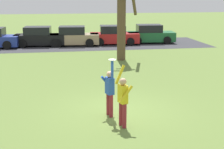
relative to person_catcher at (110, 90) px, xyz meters
name	(u,v)px	position (x,y,z in m)	size (l,w,h in m)	color
ground_plane	(118,111)	(0.39, 0.45, -0.98)	(120.00, 120.00, 0.00)	olive
person_catcher	(110,90)	(0.00, 0.00, 0.00)	(0.49, 0.58, 2.08)	maroon
person_defender	(123,98)	(0.26, -1.04, 0.00)	(0.53, 0.62, 2.04)	maroon
frisbee_disc	(112,60)	(0.05, -0.22, 1.11)	(0.26, 0.26, 0.02)	white
parked_car_black	(39,37)	(-3.11, 17.03, -0.25)	(4.24, 2.31, 1.59)	black
parked_car_tan	(74,37)	(-0.31, 16.83, -0.25)	(4.24, 2.31, 1.59)	tan
parked_car_red	(114,36)	(3.13, 16.93, -0.25)	(4.24, 2.31, 1.59)	red
parked_car_green	(150,34)	(6.41, 17.22, -0.25)	(4.24, 2.31, 1.59)	#1E6633
parking_strip	(76,45)	(-0.09, 16.97, -0.98)	(22.21, 6.40, 0.01)	#38383D
bare_tree_tall	(122,13)	(2.41, 10.04, 2.06)	(2.09, 1.79, 6.03)	brown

